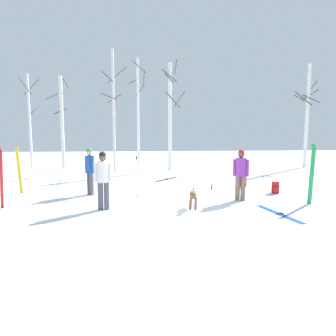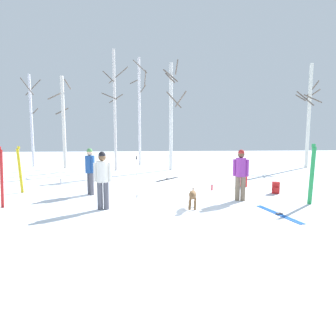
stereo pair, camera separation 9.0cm
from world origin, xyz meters
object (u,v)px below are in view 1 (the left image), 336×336
at_px(water_bottle_0, 212,187).
at_px(birch_tree_1, 62,121).
at_px(backpack_1, 275,188).
at_px(person_0, 90,168).
at_px(ski_pair_planted_0, 1,178).
at_px(birch_tree_3, 138,110).
at_px(person_2, 241,172).
at_px(ski_pair_planted_2, 312,174).
at_px(ski_pair_lying_0, 279,214).
at_px(water_bottle_1, 60,182).
at_px(person_1, 103,177).
at_px(birch_tree_0, 30,119).
at_px(birch_tree_2, 114,109).
at_px(birch_tree_5, 307,114).
at_px(backpack_0, 243,182).
at_px(dog, 193,196).
at_px(ski_pair_lying_1, 167,179).
at_px(birch_tree_4, 170,114).
at_px(ski_poles_0, 137,176).
at_px(ski_pair_planted_1, 19,170).

relative_size(water_bottle_0, birch_tree_1, 0.04).
bearing_deg(backpack_1, person_0, 177.17).
bearing_deg(ski_pair_planted_0, birch_tree_3, 71.88).
bearing_deg(person_2, backpack_1, 30.95).
height_order(person_0, ski_pair_planted_2, ski_pair_planted_2).
bearing_deg(ski_pair_lying_0, person_0, 151.57).
relative_size(ski_pair_planted_0, water_bottle_1, 7.29).
bearing_deg(person_1, birch_tree_0, 118.45).
distance_m(person_1, birch_tree_1, 11.82).
bearing_deg(water_bottle_0, birch_tree_0, 137.78).
distance_m(birch_tree_2, birch_tree_5, 12.76).
xyz_separation_m(birch_tree_0, birch_tree_3, (7.41, 0.26, 0.69)).
height_order(person_2, birch_tree_3, birch_tree_3).
bearing_deg(birch_tree_1, person_0, -69.25).
distance_m(person_0, backpack_0, 6.35).
bearing_deg(dog, water_bottle_1, 138.32).
relative_size(ski_pair_lying_1, birch_tree_5, 0.20).
xyz_separation_m(backpack_1, birch_tree_0, (-12.70, 10.27, 3.06)).
height_order(person_1, backpack_1, person_1).
height_order(person_1, ski_pair_lying_1, person_1).
distance_m(ski_pair_lying_0, birch_tree_4, 11.09).
bearing_deg(dog, ski_poles_0, 137.75).
xyz_separation_m(birch_tree_2, birch_tree_5, (12.74, 0.70, -0.18)).
relative_size(water_bottle_0, birch_tree_5, 0.03).
distance_m(ski_pair_planted_0, birch_tree_1, 10.74).
height_order(water_bottle_1, birch_tree_4, birch_tree_4).
height_order(ski_pair_lying_0, birch_tree_0, birch_tree_0).
distance_m(birch_tree_1, birch_tree_3, 5.22).
height_order(ski_pair_planted_2, birch_tree_3, birch_tree_3).
xyz_separation_m(person_2, backpack_0, (1.02, 2.51, -0.77)).
distance_m(backpack_0, birch_tree_3, 10.82).
height_order(ski_pair_lying_1, birch_tree_1, birch_tree_1).
relative_size(backpack_0, water_bottle_0, 1.86).
bearing_deg(ski_pair_planted_2, dog, -176.53).
distance_m(ski_pair_lying_0, birch_tree_0, 17.67).
xyz_separation_m(water_bottle_0, birch_tree_4, (-1.01, 6.80, 3.35)).
height_order(backpack_0, birch_tree_2, birch_tree_2).
height_order(ski_pair_planted_2, ski_poles_0, ski_pair_planted_2).
bearing_deg(birch_tree_5, ski_pair_planted_1, -155.00).
xyz_separation_m(water_bottle_0, birch_tree_0, (-10.45, 9.48, 3.16)).
bearing_deg(ski_pair_lying_1, birch_tree_4, 81.93).
bearing_deg(ski_pair_lying_0, ski_poles_0, 149.54).
bearing_deg(person_2, water_bottle_0, 105.90).
bearing_deg(person_0, backpack_1, -2.83).
bearing_deg(person_1, water_bottle_0, 34.03).
xyz_separation_m(person_0, birch_tree_5, (12.92, 7.89, 2.59)).
height_order(dog, birch_tree_2, birch_tree_2).
xyz_separation_m(person_1, ski_pair_lying_0, (4.93, -0.92, -0.97)).
height_order(ski_pair_lying_1, backpack_1, backpack_1).
xyz_separation_m(ski_pair_lying_0, backpack_0, (0.50, 4.22, 0.20)).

